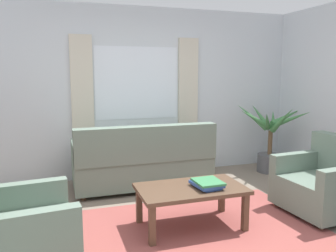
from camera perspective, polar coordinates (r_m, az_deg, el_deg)
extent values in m
plane|color=gray|center=(3.61, 3.49, -17.58)|extent=(6.24, 6.24, 0.00)
cube|color=silver|center=(5.41, -5.27, 5.53)|extent=(5.32, 0.12, 2.60)
cube|color=white|center=(5.34, -5.15, 7.11)|extent=(1.30, 0.01, 1.10)
cube|color=beige|center=(5.19, -14.10, 6.83)|extent=(0.32, 0.06, 1.40)
cube|color=beige|center=(5.56, 3.35, 7.19)|extent=(0.32, 0.06, 1.40)
cube|color=#9E4C47|center=(3.61, 3.49, -17.49)|extent=(2.80, 1.88, 0.01)
cube|color=slate|center=(4.94, -4.31, -7.14)|extent=(1.90, 0.80, 0.38)
cube|color=slate|center=(4.54, -3.40, -2.97)|extent=(1.90, 0.20, 0.48)
cube|color=slate|center=(5.14, 5.13, -2.97)|extent=(0.16, 0.80, 0.24)
cube|color=slate|center=(4.74, -14.65, -4.22)|extent=(0.16, 0.80, 0.24)
cylinder|color=brown|center=(5.53, 3.62, -7.77)|extent=(0.06, 0.06, 0.06)
cylinder|color=brown|center=(5.17, -14.41, -9.22)|extent=(0.06, 0.06, 0.06)
cylinder|color=brown|center=(5.00, 6.20, -9.61)|extent=(0.06, 0.06, 0.06)
cylinder|color=brown|center=(4.60, -13.89, -11.47)|extent=(0.06, 0.06, 0.06)
cube|color=slate|center=(3.15, -22.77, -17.56)|extent=(0.89, 0.92, 0.36)
cube|color=slate|center=(2.70, -22.90, -15.32)|extent=(0.81, 0.21, 0.22)
cube|color=slate|center=(3.37, -23.26, -10.48)|extent=(0.81, 0.21, 0.22)
cylinder|color=brown|center=(3.56, -17.34, -17.83)|extent=(0.05, 0.05, 0.06)
cube|color=slate|center=(4.37, 23.93, -10.15)|extent=(0.86, 0.90, 0.36)
cube|color=slate|center=(4.54, 20.88, -5.48)|extent=(0.81, 0.18, 0.22)
cylinder|color=brown|center=(4.47, 17.63, -12.26)|extent=(0.05, 0.05, 0.06)
cylinder|color=brown|center=(4.01, 24.07, -15.09)|extent=(0.05, 0.05, 0.06)
cylinder|color=brown|center=(4.88, 23.51, -10.76)|extent=(0.05, 0.05, 0.06)
cube|color=brown|center=(3.61, 3.83, -10.35)|extent=(1.10, 0.64, 0.04)
cube|color=brown|center=(3.32, -2.65, -16.23)|extent=(0.06, 0.06, 0.40)
cube|color=brown|center=(3.68, 12.68, -13.85)|extent=(0.06, 0.06, 0.40)
cube|color=brown|center=(3.78, -4.82, -13.02)|extent=(0.06, 0.06, 0.40)
cube|color=brown|center=(4.10, 8.90, -11.33)|extent=(0.06, 0.06, 0.40)
cube|color=#335199|center=(3.60, 6.57, -9.91)|extent=(0.22, 0.29, 0.02)
cube|color=#335199|center=(3.59, 6.42, -9.54)|extent=(0.29, 0.34, 0.03)
cube|color=#387F4C|center=(3.58, 6.65, -9.16)|extent=(0.27, 0.31, 0.02)
cylinder|color=#56565B|center=(5.90, 16.44, -5.90)|extent=(0.39, 0.39, 0.29)
cylinder|color=brown|center=(5.82, 16.59, -2.66)|extent=(0.07, 0.07, 0.39)
cone|color=#47894C|center=(5.96, 19.18, 1.56)|extent=(0.64, 0.15, 0.32)
cone|color=#47894C|center=(5.99, 17.04, 1.09)|extent=(0.34, 0.40, 0.36)
cone|color=#47894C|center=(6.00, 15.03, 1.67)|extent=(0.11, 0.56, 0.42)
cone|color=#47894C|center=(5.82, 13.75, 1.56)|extent=(0.43, 0.48, 0.47)
cone|color=#47894C|center=(5.60, 14.27, 1.15)|extent=(0.57, 0.10, 0.37)
cone|color=#47894C|center=(5.48, 16.14, 0.85)|extent=(0.42, 0.47, 0.40)
cone|color=#47894C|center=(5.49, 18.45, 0.99)|extent=(0.13, 0.56, 0.48)
cone|color=#47894C|center=(5.70, 19.83, 1.15)|extent=(0.41, 0.56, 0.38)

